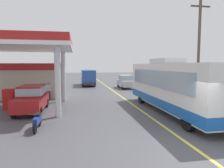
{
  "coord_description": "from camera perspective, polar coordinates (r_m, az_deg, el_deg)",
  "views": [
    {
      "loc": [
        -4.45,
        -6.8,
        3.21
      ],
      "look_at": [
        -1.5,
        10.0,
        1.6
      ],
      "focal_mm": 32.07,
      "sensor_mm": 36.0,
      "label": 1
    }
  ],
  "objects": [
    {
      "name": "pedestrian_near_pump",
      "position": [
        19.52,
        -17.71,
        -1.57
      ],
      "size": [
        0.55,
        0.22,
        1.66
      ],
      "color": "#33333F",
      "rests_on": "ground"
    },
    {
      "name": "lane_divider_stripe",
      "position": [
        22.48,
        1.57,
        -2.81
      ],
      "size": [
        0.16,
        50.0,
        0.01
      ],
      "primitive_type": "cube",
      "color": "#D8CC4C",
      "rests_on": "ground"
    },
    {
      "name": "coach_bus_main",
      "position": [
        14.28,
        16.89,
        -0.83
      ],
      "size": [
        2.6,
        11.04,
        3.69
      ],
      "color": "white",
      "rests_on": "ground"
    },
    {
      "name": "car_trailing_behind_bus",
      "position": [
        28.07,
        3.89,
        0.89
      ],
      "size": [
        1.7,
        4.2,
        1.82
      ],
      "color": "#B2B2B7",
      "rests_on": "ground"
    },
    {
      "name": "minibus_opposing_lane",
      "position": [
        31.97,
        -6.85,
        2.24
      ],
      "size": [
        2.04,
        6.13,
        2.44
      ],
      "color": "#264C9E",
      "rests_on": "ground"
    },
    {
      "name": "motorcycle_parked_forecourt",
      "position": [
        10.81,
        -20.51,
        -9.77
      ],
      "size": [
        0.55,
        1.8,
        0.92
      ],
      "color": "black",
      "rests_on": "ground"
    },
    {
      "name": "gas_station_roadside",
      "position": [
        20.13,
        -24.01,
        3.27
      ],
      "size": [
        9.1,
        11.95,
        5.1
      ],
      "color": "#B21E1E",
      "rests_on": "ground"
    },
    {
      "name": "car_at_pump",
      "position": [
        14.81,
        -21.88,
        -3.53
      ],
      "size": [
        1.7,
        4.2,
        1.82
      ],
      "color": "maroon",
      "rests_on": "ground"
    },
    {
      "name": "utility_pole_roadside",
      "position": [
        19.45,
        23.48,
        9.13
      ],
      "size": [
        1.8,
        0.24,
        8.88
      ],
      "color": "brown",
      "rests_on": "ground"
    },
    {
      "name": "ground",
      "position": [
        27.36,
        -0.53,
        -1.35
      ],
      "size": [
        120.0,
        120.0,
        0.0
      ],
      "primitive_type": "plane",
      "color": "#4C4C51"
    }
  ]
}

